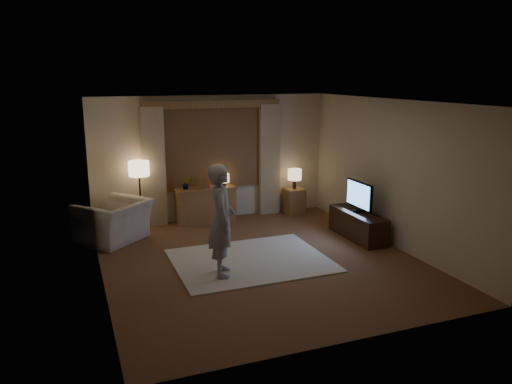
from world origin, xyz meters
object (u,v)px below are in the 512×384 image
person (222,220)px  side_table (294,201)px  tv_stand (358,225)px  armchair (114,222)px  sideboard (206,206)px

person → side_table: bearing=-27.6°
side_table → tv_stand: side_table is taller
side_table → tv_stand: size_ratio=0.40×
armchair → tv_stand: bearing=119.2°
armchair → side_table: (3.91, 0.55, -0.10)m
sideboard → side_table: sideboard is taller
tv_stand → person: size_ratio=0.81×
side_table → tv_stand: (0.39, -1.98, -0.03)m
armchair → tv_stand: armchair is taller
sideboard → tv_stand: size_ratio=0.86×
sideboard → armchair: bearing=-162.5°
armchair → sideboard: bearing=155.1°
sideboard → tv_stand: bearing=-40.4°
sideboard → tv_stand: (2.39, -2.03, -0.10)m
tv_stand → person: (-2.91, -0.82, 0.63)m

